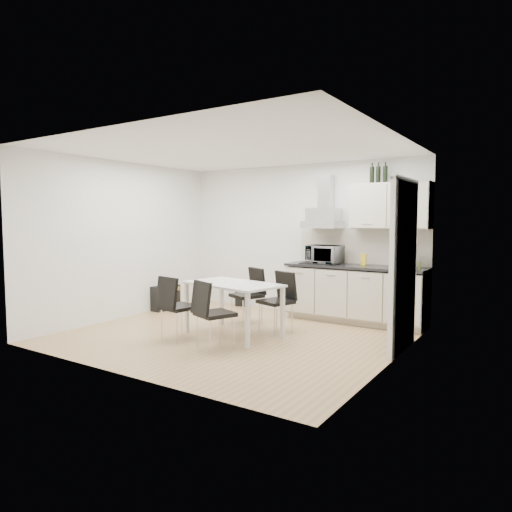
{
  "coord_description": "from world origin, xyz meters",
  "views": [
    {
      "loc": [
        3.74,
        -5.18,
        1.63
      ],
      "look_at": [
        0.06,
        0.49,
        1.1
      ],
      "focal_mm": 32.0,
      "sensor_mm": 36.0,
      "label": 1
    }
  ],
  "objects_px": {
    "chair_far_right": "(276,302)",
    "chair_near_left": "(179,308)",
    "kitchenette": "(358,271)",
    "chair_far_left": "(247,296)",
    "chair_near_right": "(215,315)",
    "floor_speaker": "(242,297)",
    "guitar_amp": "(166,298)",
    "dining_table": "(233,289)"
  },
  "relations": [
    {
      "from": "chair_far_left",
      "to": "chair_near_right",
      "type": "bearing_deg",
      "value": 132.2
    },
    {
      "from": "kitchenette",
      "to": "chair_far_left",
      "type": "height_order",
      "value": "kitchenette"
    },
    {
      "from": "chair_near_left",
      "to": "guitar_amp",
      "type": "relative_size",
      "value": 1.6
    },
    {
      "from": "chair_far_left",
      "to": "chair_near_left",
      "type": "bearing_deg",
      "value": 103.52
    },
    {
      "from": "chair_near_left",
      "to": "guitar_amp",
      "type": "distance_m",
      "value": 2.18
    },
    {
      "from": "chair_near_left",
      "to": "chair_near_right",
      "type": "distance_m",
      "value": 0.7
    },
    {
      "from": "floor_speaker",
      "to": "chair_far_right",
      "type": "bearing_deg",
      "value": -59.43
    },
    {
      "from": "guitar_amp",
      "to": "kitchenette",
      "type": "bearing_deg",
      "value": 20.86
    },
    {
      "from": "chair_far_right",
      "to": "chair_near_left",
      "type": "xyz_separation_m",
      "value": [
        -0.9,
        -1.07,
        0.0
      ]
    },
    {
      "from": "chair_far_left",
      "to": "floor_speaker",
      "type": "relative_size",
      "value": 2.59
    },
    {
      "from": "dining_table",
      "to": "guitar_amp",
      "type": "height_order",
      "value": "dining_table"
    },
    {
      "from": "chair_far_left",
      "to": "chair_far_right",
      "type": "relative_size",
      "value": 1.0
    },
    {
      "from": "guitar_amp",
      "to": "chair_far_right",
      "type": "bearing_deg",
      "value": -2.47
    },
    {
      "from": "chair_far_left",
      "to": "guitar_amp",
      "type": "bearing_deg",
      "value": 20.08
    },
    {
      "from": "kitchenette",
      "to": "chair_far_right",
      "type": "xyz_separation_m",
      "value": [
        -0.77,
        -1.27,
        -0.39
      ]
    },
    {
      "from": "dining_table",
      "to": "floor_speaker",
      "type": "bearing_deg",
      "value": 132.9
    },
    {
      "from": "kitchenette",
      "to": "guitar_amp",
      "type": "xyz_separation_m",
      "value": [
        -3.31,
        -0.92,
        -0.61
      ]
    },
    {
      "from": "floor_speaker",
      "to": "dining_table",
      "type": "bearing_deg",
      "value": -75.85
    },
    {
      "from": "chair_far_left",
      "to": "floor_speaker",
      "type": "bearing_deg",
      "value": -28.25
    },
    {
      "from": "chair_far_right",
      "to": "guitar_amp",
      "type": "relative_size",
      "value": 1.6
    },
    {
      "from": "chair_far_right",
      "to": "chair_near_right",
      "type": "xyz_separation_m",
      "value": [
        -0.21,
        -1.16,
        0.0
      ]
    },
    {
      "from": "kitchenette",
      "to": "floor_speaker",
      "type": "distance_m",
      "value": 2.47
    },
    {
      "from": "dining_table",
      "to": "chair_far_right",
      "type": "bearing_deg",
      "value": 60.38
    },
    {
      "from": "dining_table",
      "to": "chair_far_right",
      "type": "relative_size",
      "value": 1.69
    },
    {
      "from": "chair_far_right",
      "to": "chair_near_left",
      "type": "distance_m",
      "value": 1.4
    },
    {
      "from": "chair_near_right",
      "to": "guitar_amp",
      "type": "xyz_separation_m",
      "value": [
        -2.33,
        1.51,
        -0.22
      ]
    },
    {
      "from": "kitchenette",
      "to": "chair_far_right",
      "type": "height_order",
      "value": "kitchenette"
    },
    {
      "from": "dining_table",
      "to": "chair_far_right",
      "type": "height_order",
      "value": "chair_far_right"
    },
    {
      "from": "dining_table",
      "to": "chair_near_left",
      "type": "xyz_separation_m",
      "value": [
        -0.48,
        -0.59,
        -0.23
      ]
    },
    {
      "from": "dining_table",
      "to": "chair_near_right",
      "type": "xyz_separation_m",
      "value": [
        0.21,
        -0.68,
        -0.23
      ]
    },
    {
      "from": "chair_far_right",
      "to": "chair_near_right",
      "type": "height_order",
      "value": "same"
    },
    {
      "from": "chair_near_right",
      "to": "floor_speaker",
      "type": "xyz_separation_m",
      "value": [
        -1.39,
        2.59,
        -0.27
      ]
    },
    {
      "from": "kitchenette",
      "to": "chair_near_right",
      "type": "bearing_deg",
      "value": -111.99
    },
    {
      "from": "chair_near_right",
      "to": "guitar_amp",
      "type": "distance_m",
      "value": 2.78
    },
    {
      "from": "chair_near_right",
      "to": "floor_speaker",
      "type": "distance_m",
      "value": 2.95
    },
    {
      "from": "kitchenette",
      "to": "chair_far_left",
      "type": "relative_size",
      "value": 2.86
    },
    {
      "from": "dining_table",
      "to": "chair_near_left",
      "type": "relative_size",
      "value": 1.69
    },
    {
      "from": "dining_table",
      "to": "chair_near_right",
      "type": "height_order",
      "value": "chair_near_right"
    },
    {
      "from": "kitchenette",
      "to": "dining_table",
      "type": "xyz_separation_m",
      "value": [
        -1.19,
        -1.75,
        -0.16
      ]
    },
    {
      "from": "kitchenette",
      "to": "floor_speaker",
      "type": "xyz_separation_m",
      "value": [
        -2.37,
        0.17,
        -0.66
      ]
    },
    {
      "from": "chair_near_right",
      "to": "floor_speaker",
      "type": "relative_size",
      "value": 2.59
    },
    {
      "from": "dining_table",
      "to": "chair_far_left",
      "type": "distance_m",
      "value": 0.78
    }
  ]
}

